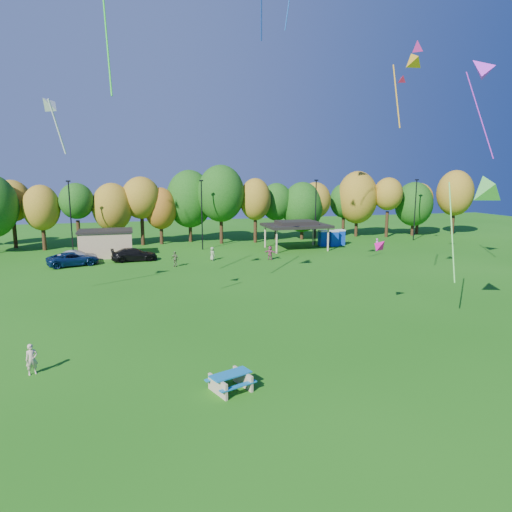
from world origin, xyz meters
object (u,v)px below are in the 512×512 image
object	(u,v)px
car_d	(134,255)
car_b	(77,257)
kite_flyer	(32,359)
porta_potties	(332,238)
car_c	(73,259)
picnic_table	(231,381)

from	to	relation	value
car_d	car_b	bearing A→B (deg)	83.04
car_b	car_d	size ratio (longest dim) A/B	0.84
kite_flyer	car_d	xyz separation A→B (m)	(5.38, 29.76, -0.04)
car_b	kite_flyer	bearing A→B (deg)	177.64
porta_potties	car_d	distance (m)	27.09
kite_flyer	car_d	size ratio (longest dim) A/B	0.31
kite_flyer	car_c	distance (m)	28.68
kite_flyer	car_b	distance (m)	30.17
car_c	kite_flyer	bearing A→B (deg)	165.45
kite_flyer	picnic_table	bearing A→B (deg)	-47.74
car_d	kite_flyer	bearing A→B (deg)	166.51
picnic_table	kite_flyer	distance (m)	10.10
porta_potties	car_d	world-z (taller)	porta_potties
porta_potties	car_b	bearing A→B (deg)	-173.12
picnic_table	car_b	size ratio (longest dim) A/B	0.54
car_b	car_c	xyz separation A→B (m)	(-0.25, -1.50, 0.04)
car_c	car_d	distance (m)	6.54
picnic_table	car_b	distance (m)	35.89
porta_potties	kite_flyer	bearing A→B (deg)	-133.25
porta_potties	kite_flyer	xyz separation A→B (m)	(-32.11, -34.14, -0.31)
car_d	picnic_table	bearing A→B (deg)	-176.98
car_c	car_d	size ratio (longest dim) A/B	1.05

